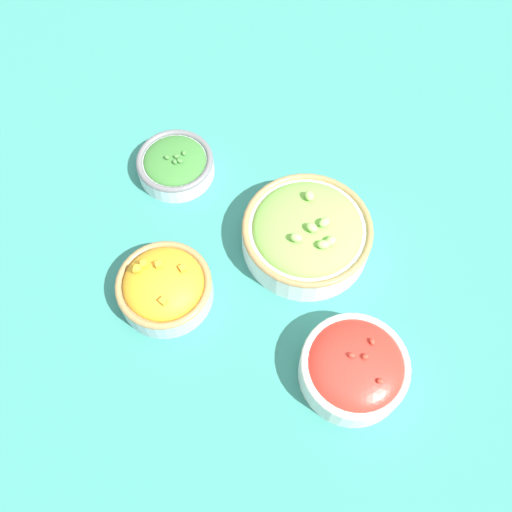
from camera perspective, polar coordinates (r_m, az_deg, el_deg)
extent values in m
plane|color=#337F75|center=(0.99, 0.00, -0.80)|extent=(3.00, 3.00, 0.00)
cylinder|color=white|center=(0.98, 5.04, 1.98)|extent=(0.22, 0.22, 0.05)
torus|color=#997A4C|center=(0.96, 5.17, 2.78)|extent=(0.22, 0.22, 0.01)
ellipsoid|color=#7ABC4C|center=(0.96, 5.17, 2.78)|extent=(0.19, 0.19, 0.05)
ellipsoid|color=#99D166|center=(0.93, 6.85, 3.37)|extent=(0.02, 0.03, 0.01)
ellipsoid|color=#99D166|center=(0.91, 6.75, 1.15)|extent=(0.02, 0.02, 0.01)
ellipsoid|color=#99D166|center=(0.92, 7.49, 1.51)|extent=(0.02, 0.02, 0.01)
ellipsoid|color=#99D166|center=(0.92, 5.60, 2.86)|extent=(0.02, 0.02, 0.01)
ellipsoid|color=#99D166|center=(0.91, 4.05, 1.85)|extent=(0.02, 0.02, 0.01)
ellipsoid|color=#99D166|center=(0.96, 5.36, 6.03)|extent=(0.02, 0.02, 0.01)
cylinder|color=#B2C1CC|center=(0.95, -9.05, -3.31)|extent=(0.16, 0.16, 0.04)
torus|color=#997A4C|center=(0.93, -9.24, -2.77)|extent=(0.16, 0.16, 0.01)
ellipsoid|color=orange|center=(0.93, -9.24, -2.77)|extent=(0.13, 0.13, 0.06)
cube|color=#F4A828|center=(0.92, -11.68, -1.25)|extent=(0.01, 0.01, 0.01)
cube|color=#F4A828|center=(0.92, -11.15, -0.83)|extent=(0.01, 0.01, 0.01)
cube|color=#F4A828|center=(0.89, -9.26, -4.48)|extent=(0.01, 0.01, 0.01)
cube|color=#F4A828|center=(0.92, -11.83, -1.37)|extent=(0.01, 0.01, 0.01)
cube|color=#F4A828|center=(0.91, -7.32, -1.25)|extent=(0.01, 0.01, 0.01)
cube|color=#F4A828|center=(0.91, -9.70, -0.87)|extent=(0.01, 0.01, 0.01)
cylinder|color=silver|center=(1.08, -8.02, 8.88)|extent=(0.14, 0.14, 0.03)
torus|color=slate|center=(1.07, -8.13, 9.43)|extent=(0.14, 0.14, 0.01)
ellipsoid|color=#387533|center=(1.07, -8.13, 9.43)|extent=(0.12, 0.12, 0.02)
ellipsoid|color=#47893D|center=(1.05, -7.58, 9.39)|extent=(0.01, 0.01, 0.01)
ellipsoid|color=#47893D|center=(1.05, -7.97, 9.85)|extent=(0.01, 0.01, 0.01)
ellipsoid|color=#47893D|center=(1.06, -7.22, 10.19)|extent=(0.01, 0.01, 0.01)
ellipsoid|color=#47893D|center=(1.05, -7.69, 9.45)|extent=(0.01, 0.01, 0.01)
ellipsoid|color=#47893D|center=(1.05, -8.12, 9.31)|extent=(0.01, 0.01, 0.01)
ellipsoid|color=#47893D|center=(1.06, -8.90, 9.73)|extent=(0.01, 0.01, 0.01)
cylinder|color=white|center=(0.90, 9.66, -11.15)|extent=(0.17, 0.17, 0.05)
torus|color=silver|center=(0.88, 9.93, -10.66)|extent=(0.17, 0.17, 0.01)
ellipsoid|color=red|center=(0.88, 9.93, -10.66)|extent=(0.14, 0.14, 0.04)
ellipsoid|color=red|center=(0.86, 12.34, -12.13)|extent=(0.01, 0.01, 0.01)
ellipsoid|color=red|center=(0.85, 9.56, -9.76)|extent=(0.01, 0.01, 0.01)
ellipsoid|color=red|center=(0.87, 11.54, -8.38)|extent=(0.01, 0.01, 0.01)
ellipsoid|color=red|center=(0.86, 10.88, -9.84)|extent=(0.01, 0.01, 0.01)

